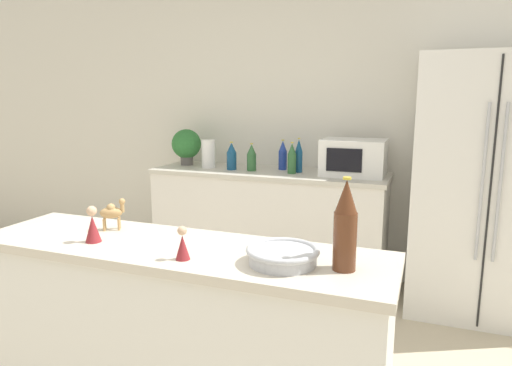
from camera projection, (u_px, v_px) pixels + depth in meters
The scene contains 17 objects.
wall_back at pixel (313, 128), 3.92m from camera, with size 8.00×0.06×2.55m.
back_counter at pixel (269, 225), 3.87m from camera, with size 1.95×0.63×0.94m.
refrigerator at pixel (484, 188), 3.18m from camera, with size 0.95×0.69×1.83m.
bar_counter at pixel (180, 362), 1.83m from camera, with size 1.65×0.45×0.98m.
potted_plant at pixel (186, 145), 4.07m from camera, with size 0.26×0.26×0.32m.
paper_towel_roll at pixel (208, 154), 3.92m from camera, with size 0.12×0.12×0.24m.
microwave at pixel (354, 157), 3.53m from camera, with size 0.48×0.37×0.28m.
back_bottle_0 at pixel (299, 156), 3.67m from camera, with size 0.06×0.06×0.28m.
back_bottle_1 at pixel (252, 158), 3.75m from camera, with size 0.08×0.08×0.23m.
back_bottle_2 at pixel (292, 159), 3.62m from camera, with size 0.07×0.07×0.25m.
back_bottle_3 at pixel (232, 156), 3.82m from camera, with size 0.08×0.08×0.24m.
back_bottle_4 at pixel (283, 155), 3.81m from camera, with size 0.07×0.07×0.25m.
wine_bottle at pixel (345, 226), 1.47m from camera, with size 0.08×0.08×0.31m.
fruit_bowl at pixel (283, 255), 1.54m from camera, with size 0.25×0.25×0.06m.
camel_figurine at pixel (112, 212), 1.93m from camera, with size 0.10×0.09×0.13m.
wise_man_figurine_blue at pixel (183, 245), 1.58m from camera, with size 0.05×0.05×0.12m.
wise_man_figurine_crimson at pixel (93, 227), 1.77m from camera, with size 0.06×0.06×0.14m.
Camera 1 is at (0.95, -1.13, 1.54)m, focal length 32.00 mm.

